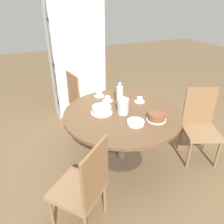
# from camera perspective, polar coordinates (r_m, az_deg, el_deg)

# --- Properties ---
(ground_plane) EXTENTS (14.00, 14.00, 0.00)m
(ground_plane) POSITION_cam_1_polar(r_m,az_deg,el_deg) (3.02, 2.41, -11.95)
(ground_plane) COLOR brown
(dining_table) EXTENTS (1.41, 1.41, 0.71)m
(dining_table) POSITION_cam_1_polar(r_m,az_deg,el_deg) (2.68, 2.66, -2.39)
(dining_table) COLOR #473828
(dining_table) RESTS_ON ground_plane
(chair_a) EXTENTS (0.55, 0.55, 0.94)m
(chair_a) POSITION_cam_1_polar(r_m,az_deg,el_deg) (3.02, 22.05, -3.05)
(chair_a) COLOR olive
(chair_a) RESTS_ON ground_plane
(chair_b) EXTENTS (0.48, 0.48, 0.94)m
(chair_b) POSITION_cam_1_polar(r_m,az_deg,el_deg) (3.48, -7.91, 3.05)
(chair_b) COLOR olive
(chair_b) RESTS_ON ground_plane
(chair_c) EXTENTS (0.59, 0.59, 0.94)m
(chair_c) POSITION_cam_1_polar(r_m,az_deg,el_deg) (2.02, -7.41, -18.74)
(chair_c) COLOR olive
(chair_c) RESTS_ON ground_plane
(bookshelf) EXTENTS (0.91, 0.28, 1.98)m
(bookshelf) POSITION_cam_1_polar(r_m,az_deg,el_deg) (3.84, -8.88, 13.54)
(bookshelf) COLOR silver
(bookshelf) RESTS_ON ground_plane
(coffee_pot) EXTENTS (0.13, 0.13, 0.23)m
(coffee_pot) POSITION_cam_1_polar(r_m,az_deg,el_deg) (2.55, 2.92, 1.68)
(coffee_pot) COLOR silver
(coffee_pot) RESTS_ON dining_table
(water_bottle) EXTENTS (0.08, 0.08, 0.31)m
(water_bottle) POSITION_cam_1_polar(r_m,az_deg,el_deg) (2.78, 2.01, 4.59)
(water_bottle) COLOR silver
(water_bottle) RESTS_ON dining_table
(cake_main) EXTENTS (0.26, 0.26, 0.08)m
(cake_main) POSITION_cam_1_polar(r_m,az_deg,el_deg) (2.59, -2.74, 0.57)
(cake_main) COLOR silver
(cake_main) RESTS_ON dining_table
(cake_second) EXTENTS (0.22, 0.22, 0.09)m
(cake_second) POSITION_cam_1_polar(r_m,az_deg,el_deg) (2.48, 11.55, -1.27)
(cake_second) COLOR silver
(cake_second) RESTS_ON dining_table
(cup_a) EXTENTS (0.14, 0.14, 0.06)m
(cup_a) POSITION_cam_1_polar(r_m,az_deg,el_deg) (2.89, 7.23, 3.12)
(cup_a) COLOR silver
(cup_a) RESTS_ON dining_table
(cup_b) EXTENTS (0.14, 0.14, 0.06)m
(cup_b) POSITION_cam_1_polar(r_m,az_deg,el_deg) (3.02, -3.31, 4.52)
(cup_b) COLOR silver
(cup_b) RESTS_ON dining_table
(cup_c) EXTENTS (0.14, 0.14, 0.06)m
(cup_c) POSITION_cam_1_polar(r_m,az_deg,el_deg) (2.89, -1.18, 3.37)
(cup_c) COLOR silver
(cup_c) RESTS_ON dining_table
(plate_stack) EXTENTS (0.19, 0.19, 0.04)m
(plate_stack) POSITION_cam_1_polar(r_m,az_deg,el_deg) (2.38, 6.18, -2.73)
(plate_stack) COLOR white
(plate_stack) RESTS_ON dining_table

